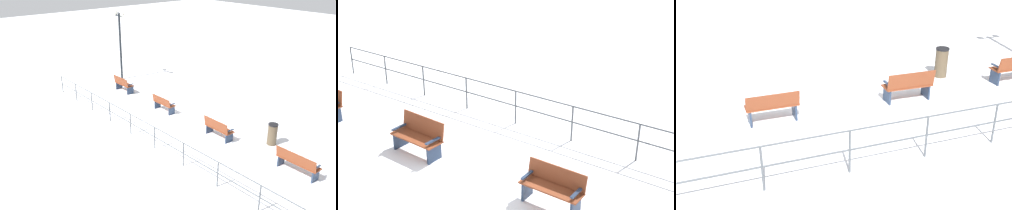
% 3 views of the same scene
% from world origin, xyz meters
% --- Properties ---
extents(ground_plane, '(80.00, 80.00, 0.00)m').
position_xyz_m(ground_plane, '(0.00, 0.00, 0.00)').
color(ground_plane, white).
rests_on(ground_plane, ground).
extents(bench_second, '(0.63, 1.45, 0.94)m').
position_xyz_m(bench_second, '(-0.09, -1.96, 0.47)').
color(bench_second, brown).
rests_on(bench_second, ground).
extents(bench_third, '(0.50, 1.38, 0.87)m').
position_xyz_m(bench_third, '(-0.09, 1.96, 0.46)').
color(bench_third, brown).
rests_on(bench_third, ground).
extents(waterfront_railing, '(0.05, 16.38, 1.02)m').
position_xyz_m(waterfront_railing, '(-2.90, 0.00, 0.69)').
color(waterfront_railing, '#4C5156').
rests_on(waterfront_railing, ground).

